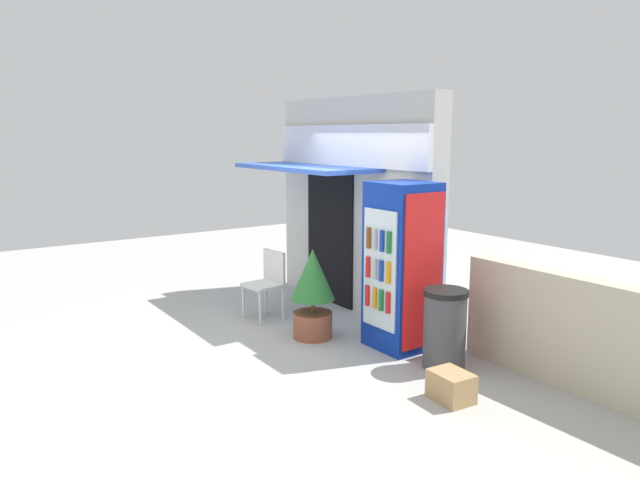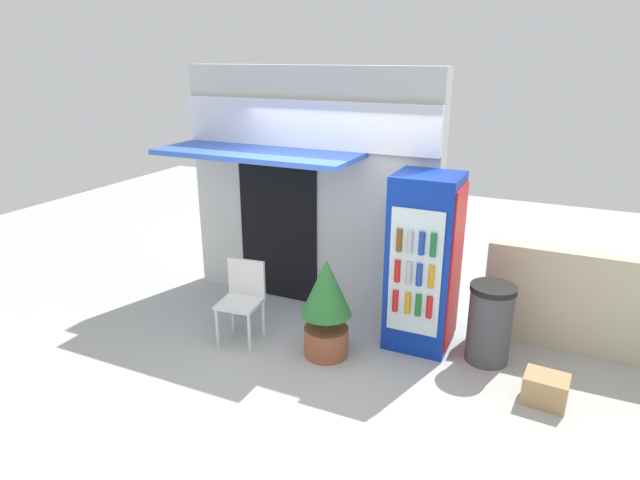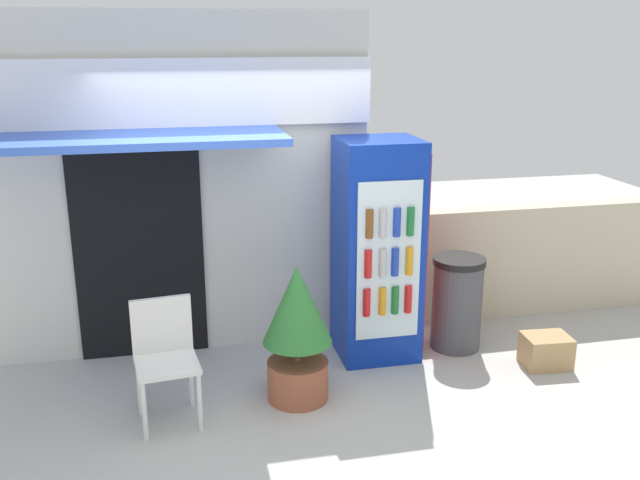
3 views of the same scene
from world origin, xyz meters
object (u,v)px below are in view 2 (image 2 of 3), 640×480
at_px(drink_cooler, 424,263).
at_px(potted_plant_near_shop, 326,303).
at_px(plastic_chair, 243,295).
at_px(cardboard_box, 545,389).
at_px(trash_bin, 490,323).

height_order(drink_cooler, potted_plant_near_shop, drink_cooler).
height_order(drink_cooler, plastic_chair, drink_cooler).
xyz_separation_m(potted_plant_near_shop, cardboard_box, (2.21, 0.09, -0.47)).
distance_m(potted_plant_near_shop, cardboard_box, 2.26).
distance_m(potted_plant_near_shop, trash_bin, 1.73).
relative_size(potted_plant_near_shop, cardboard_box, 2.84).
distance_m(plastic_chair, trash_bin, 2.70).
xyz_separation_m(plastic_chair, trash_bin, (2.61, 0.68, -0.10)).
bearing_deg(plastic_chair, drink_cooler, 21.42).
distance_m(plastic_chair, cardboard_box, 3.25).
bearing_deg(plastic_chair, trash_bin, 14.66).
distance_m(trash_bin, cardboard_box, 0.87).
height_order(drink_cooler, cardboard_box, drink_cooler).
bearing_deg(plastic_chair, cardboard_box, 2.55).
height_order(plastic_chair, trash_bin, plastic_chair).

